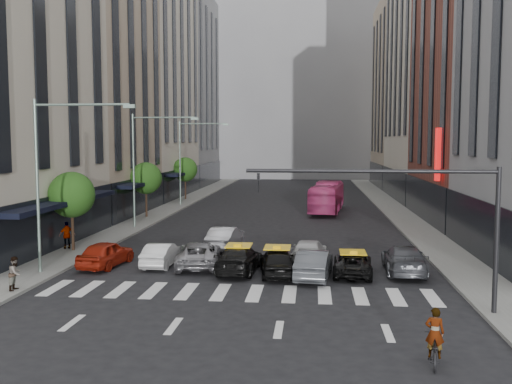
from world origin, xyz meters
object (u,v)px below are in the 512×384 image
(car_white_front, at_px, (162,254))
(taxi_left, at_px, (239,259))
(motorcycle, at_px, (434,351))
(streetlamp_far, at_px, (189,151))
(bus, at_px, (327,197))
(streetlamp_near, at_px, (54,163))
(taxi_center, at_px, (277,262))
(pedestrian_near, at_px, (15,273))
(car_red, at_px, (106,254))
(streetlamp_mid, at_px, (145,155))
(pedestrian_far, at_px, (67,235))

(car_white_front, bearing_deg, taxi_left, 168.64)
(taxi_left, distance_m, motorcycle, 14.36)
(streetlamp_far, bearing_deg, bus, -14.67)
(streetlamp_far, xyz_separation_m, taxi_left, (9.36, -30.31, -5.20))
(streetlamp_near, distance_m, car_white_front, 7.64)
(taxi_center, relative_size, bus, 0.41)
(taxi_center, distance_m, motorcycle, 12.80)
(streetlamp_far, bearing_deg, motorcycle, -68.05)
(pedestrian_near, bearing_deg, car_white_front, -42.73)
(car_red, bearing_deg, taxi_center, -179.30)
(car_white_front, xyz_separation_m, taxi_center, (6.62, -1.64, 0.07))
(streetlamp_mid, height_order, pedestrian_near, streetlamp_mid)
(taxi_center, relative_size, pedestrian_far, 2.46)
(streetlamp_mid, height_order, car_red, streetlamp_mid)
(motorcycle, bearing_deg, streetlamp_mid, -46.29)
(streetlamp_near, bearing_deg, taxi_left, 10.27)
(taxi_left, xyz_separation_m, pedestrian_near, (-9.71, -5.28, 0.23))
(taxi_left, bearing_deg, car_white_front, -9.66)
(streetlamp_far, distance_m, taxi_center, 33.37)
(pedestrian_near, bearing_deg, taxi_center, -71.67)
(streetlamp_mid, distance_m, bus, 19.57)
(streetlamp_far, bearing_deg, streetlamp_mid, -90.00)
(car_white_front, relative_size, pedestrian_far, 2.29)
(streetlamp_mid, distance_m, taxi_center, 19.51)
(streetlamp_near, relative_size, pedestrian_near, 5.75)
(streetlamp_near, relative_size, pedestrian_far, 5.16)
(taxi_left, bearing_deg, motorcycle, 125.81)
(streetlamp_far, relative_size, car_red, 2.09)
(car_white_front, bearing_deg, streetlamp_far, -79.07)
(car_white_front, relative_size, bus, 0.38)
(streetlamp_far, height_order, pedestrian_far, streetlamp_far)
(streetlamp_mid, relative_size, pedestrian_near, 5.75)
(taxi_left, bearing_deg, car_red, -0.84)
(taxi_left, height_order, taxi_center, taxi_center)
(pedestrian_far, bearing_deg, taxi_center, 123.17)
(bus, relative_size, motorcycle, 6.01)
(car_white_front, relative_size, pedestrian_near, 2.55)
(motorcycle, height_order, pedestrian_near, pedestrian_near)
(taxi_left, bearing_deg, streetlamp_mid, -53.58)
(car_red, height_order, taxi_center, car_red)
(car_white_front, height_order, pedestrian_far, pedestrian_far)
(motorcycle, bearing_deg, car_red, -28.75)
(car_red, bearing_deg, streetlamp_near, 58.79)
(taxi_center, bearing_deg, motorcycle, 109.12)
(streetlamp_mid, bearing_deg, bus, 39.61)
(car_white_front, distance_m, pedestrian_near, 8.19)
(streetlamp_near, relative_size, car_white_front, 2.25)
(taxi_left, distance_m, pedestrian_near, 11.06)
(car_white_front, height_order, taxi_center, taxi_center)
(streetlamp_near, bearing_deg, streetlamp_far, 90.00)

